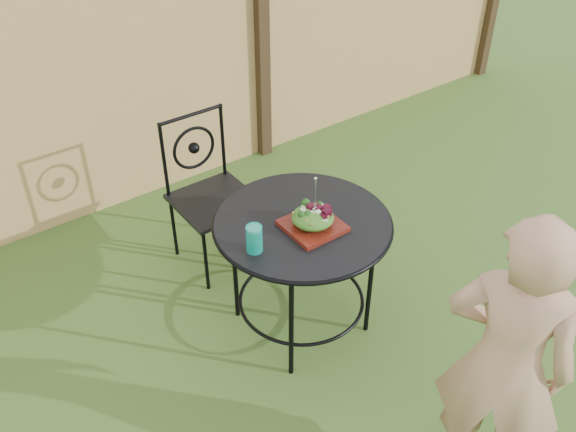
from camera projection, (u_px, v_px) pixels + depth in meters
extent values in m
plane|color=#2B4D18|center=(292.00, 413.00, 3.18)|extent=(60.00, 60.00, 0.00)
cube|color=#ECBF74|center=(88.00, 89.00, 4.07)|extent=(8.00, 0.05, 1.80)
cube|color=black|center=(261.00, 38.00, 4.62)|extent=(0.09, 0.09, 1.90)
cylinder|color=black|center=(303.00, 222.00, 3.25)|extent=(0.90, 0.90, 0.02)
torus|color=black|center=(303.00, 223.00, 3.25)|extent=(0.92, 0.92, 0.02)
torus|color=black|center=(301.00, 299.00, 3.57)|extent=(0.70, 0.70, 0.02)
cylinder|color=black|center=(310.00, 234.00, 3.76)|extent=(0.03, 0.03, 0.71)
cylinder|color=black|center=(235.00, 269.00, 3.51)|extent=(0.03, 0.03, 0.71)
cylinder|color=black|center=(291.00, 325.00, 3.17)|extent=(0.03, 0.03, 0.71)
cylinder|color=black|center=(370.00, 283.00, 3.42)|extent=(0.03, 0.03, 0.71)
cube|color=black|center=(215.00, 201.00, 3.86)|extent=(0.46, 0.46, 0.03)
cylinder|color=black|center=(191.00, 115.00, 3.70)|extent=(0.42, 0.02, 0.02)
torus|color=black|center=(194.00, 148.00, 3.83)|extent=(0.28, 0.02, 0.28)
cylinder|color=black|center=(206.00, 261.00, 3.77)|extent=(0.02, 0.02, 0.44)
cylinder|color=black|center=(262.00, 236.00, 3.96)|extent=(0.02, 0.02, 0.44)
cylinder|color=black|center=(174.00, 227.00, 4.03)|extent=(0.02, 0.02, 0.44)
cylinder|color=black|center=(228.00, 205.00, 4.22)|extent=(0.02, 0.02, 0.44)
cylinder|color=black|center=(164.00, 161.00, 3.75)|extent=(0.02, 0.02, 0.50)
cylinder|color=black|center=(223.00, 141.00, 3.94)|extent=(0.02, 0.02, 0.50)
imported|color=tan|center=(505.00, 364.00, 2.51)|extent=(0.54, 0.62, 1.44)
cube|color=#420B09|center=(313.00, 226.00, 3.19)|extent=(0.27, 0.27, 0.02)
ellipsoid|color=#235614|center=(313.00, 217.00, 3.16)|extent=(0.21, 0.21, 0.08)
cylinder|color=silver|center=(315.00, 195.00, 3.09)|extent=(0.01, 0.01, 0.18)
cylinder|color=#0C9481|center=(254.00, 239.00, 3.02)|extent=(0.08, 0.08, 0.14)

